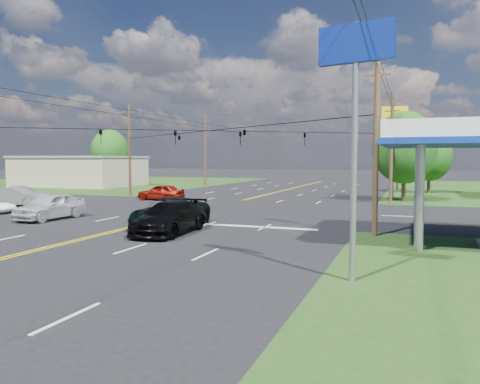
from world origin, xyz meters
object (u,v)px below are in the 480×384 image
at_px(pole_right_far, 398,148).
at_px(pickup_white, 50,206).
at_px(tree_right_a, 404,148).
at_px(suv_black, 170,217).
at_px(polesign_se, 355,79).
at_px(tree_right_b, 429,156).
at_px(pickup_dkgreen, 171,213).
at_px(sedan_silver, 19,196).
at_px(pole_ne, 391,146).
at_px(tree_far_l, 110,151).
at_px(retail_nw, 80,172).
at_px(pole_left_far, 205,150).
at_px(pole_se, 376,137).
at_px(pole_nw, 130,149).

relative_size(pole_right_far, pickup_white, 2.02).
bearing_deg(pole_right_far, tree_right_a, -86.42).
bearing_deg(suv_black, polesign_se, -35.81).
height_order(tree_right_b, pickup_dkgreen, tree_right_b).
distance_m(pole_right_far, pickup_white, 42.47).
distance_m(suv_black, sedan_silver, 19.90).
bearing_deg(pole_ne, tree_far_l, 152.93).
bearing_deg(pole_ne, tree_right_a, 71.57).
xyz_separation_m(pickup_dkgreen, sedan_silver, (-17.22, 6.11, -0.01)).
distance_m(tree_right_b, suv_black, 38.28).
bearing_deg(retail_nw, tree_right_b, 2.46).
relative_size(retail_nw, suv_black, 2.82).
distance_m(retail_nw, tree_far_l, 10.69).
bearing_deg(pole_left_far, pole_se, -54.90).
relative_size(sedan_silver, polesign_se, 0.63).
relative_size(tree_right_a, pickup_dkgreen, 1.38).
xyz_separation_m(pole_right_far, tree_far_l, (-45.00, 4.00, 0.03)).
bearing_deg(pole_nw, pole_se, -34.70).
bearing_deg(tree_right_b, retail_nw, -177.54).
distance_m(tree_far_l, pickup_dkgreen, 54.02).
bearing_deg(pole_right_far, pickup_white, -118.08).
bearing_deg(polesign_se, pole_nw, 133.70).
relative_size(pole_se, pole_ne, 1.00).
distance_m(pole_ne, pickup_white, 27.31).
height_order(suv_black, sedan_silver, suv_black).
bearing_deg(polesign_se, sedan_silver, 152.67).
xyz_separation_m(pole_left_far, polesign_se, (26.00, -46.21, 1.07)).
relative_size(tree_right_a, pickup_white, 1.65).
distance_m(retail_nw, suv_black, 47.15).
relative_size(pole_se, pole_right_far, 0.95).
xyz_separation_m(pickup_dkgreen, polesign_se, (10.99, -8.47, 5.41)).
bearing_deg(pickup_white, sedan_silver, 147.81).
height_order(pole_left_far, sedan_silver, pole_left_far).
relative_size(tree_right_b, sedan_silver, 1.42).
height_order(pole_right_far, tree_right_a, pole_right_far).
bearing_deg(retail_nw, sedan_silver, -60.02).
bearing_deg(polesign_se, pole_right_far, 90.00).
distance_m(pole_ne, tree_right_a, 3.16).
distance_m(pole_ne, polesign_se, 27.24).
bearing_deg(tree_right_a, pole_nw, -173.66).
distance_m(pole_nw, tree_right_a, 27.17).
xyz_separation_m(pole_nw, suv_black, (16.00, -20.66, -4.09)).
bearing_deg(pole_right_far, sedan_silver, -131.73).
bearing_deg(tree_right_b, pickup_white, -125.10).
height_order(tree_right_a, pickup_dkgreen, tree_right_a).
height_order(retail_nw, sedan_silver, retail_nw).
distance_m(pole_se, sedan_silver, 29.01).
xyz_separation_m(retail_nw, pole_ne, (43.00, -13.00, 2.92)).
xyz_separation_m(retail_nw, pole_se, (43.00, -31.00, 2.92)).
relative_size(tree_far_l, polesign_se, 1.10).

